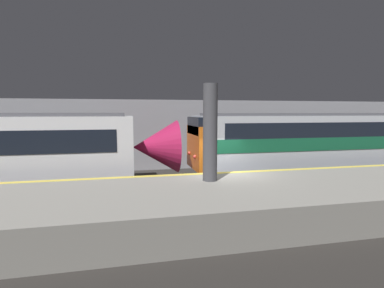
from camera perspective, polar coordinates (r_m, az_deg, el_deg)
name	(u,v)px	position (r m, az deg, el deg)	size (l,w,h in m)	color
ground_plane	(225,198)	(13.31, 6.35, -10.10)	(120.00, 120.00, 0.00)	#282623
platform	(249,202)	(10.92, 10.75, -10.71)	(40.00, 5.00, 1.14)	gray
station_rear_barrier	(190,134)	(19.68, -0.34, 1.84)	(50.00, 0.15, 4.49)	#939399
support_pillar_near	(210,133)	(11.14, 3.48, 2.16)	(0.54, 0.54, 3.61)	#47474C
train_boxy	(360,143)	(20.14, 29.31, 0.13)	(20.25, 2.89, 3.65)	black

